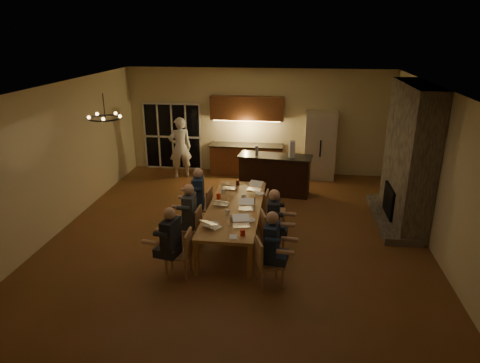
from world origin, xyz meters
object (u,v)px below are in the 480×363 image
(dining_table, at_px, (235,223))
(laptop_d, at_px, (246,204))
(laptop_a, at_px, (213,221))
(laptop_f, at_px, (254,185))
(chandelier, at_px, (105,118))
(standing_person, at_px, (180,148))
(can_cola, at_px, (238,183))
(person_left_far, at_px, (199,197))
(laptop_e, at_px, (229,184))
(bar_island, at_px, (275,175))
(mug_back, at_px, (223,191))
(mug_front, at_px, (227,212))
(chair_right_mid, at_px, (273,232))
(chair_right_far, at_px, (275,211))
(chair_left_mid, at_px, (189,228))
(chair_left_near, at_px, (178,253))
(chair_right_near, at_px, (270,262))
(plate_left, at_px, (212,224))
(laptop_c, at_px, (221,200))
(bar_blender, at_px, (292,149))
(redcup_near, at_px, (243,232))
(refrigerator, at_px, (320,146))
(redcup_mid, at_px, (218,196))
(bar_bottle, at_px, (257,150))
(person_right_near, at_px, (271,248))
(plate_near, at_px, (250,220))
(can_right, at_px, (254,201))
(mug_mid, at_px, (244,196))
(person_right_mid, at_px, (274,222))
(chair_left_far, at_px, (201,207))
(person_left_near, at_px, (171,243))
(plate_far, at_px, (260,194))

(dining_table, xyz_separation_m, laptop_d, (0.26, -0.08, 0.49))
(laptop_a, height_order, laptop_f, same)
(dining_table, height_order, chandelier, chandelier)
(standing_person, distance_m, can_cola, 3.27)
(person_left_far, bearing_deg, laptop_e, 119.05)
(bar_island, xyz_separation_m, mug_back, (-1.07, -2.10, 0.26))
(laptop_a, bearing_deg, mug_front, -69.86)
(chair_right_mid, distance_m, chair_right_far, 1.06)
(chair_left_mid, relative_size, standing_person, 0.48)
(chair_left_near, xyz_separation_m, laptop_f, (1.14, 2.60, 0.42))
(laptop_a, bearing_deg, chair_right_near, -173.43)
(plate_left, bearing_deg, laptop_c, 89.76)
(laptop_e, xyz_separation_m, bar_blender, (1.42, 1.67, 0.44))
(chair_right_near, bearing_deg, redcup_near, 35.77)
(chair_right_far, bearing_deg, mug_back, 85.73)
(refrigerator, relative_size, laptop_c, 6.25)
(laptop_e, height_order, mug_front, laptop_e)
(dining_table, relative_size, redcup_mid, 26.43)
(bar_bottle, height_order, bar_blender, bar_blender)
(person_right_near, bearing_deg, standing_person, 36.60)
(laptop_f, distance_m, redcup_near, 2.34)
(chair_right_far, relative_size, plate_near, 3.95)
(person_right_near, bearing_deg, can_right, 22.39)
(chair_right_near, bearing_deg, plate_left, 38.09)
(laptop_a, height_order, mug_mid, laptop_a)
(can_cola, xyz_separation_m, bar_bottle, (0.31, 1.56, 0.39))
(laptop_a, relative_size, bar_blender, 0.73)
(chair_left_near, relative_size, laptop_e, 2.78)
(chandelier, bearing_deg, person_left_far, 46.81)
(standing_person, xyz_separation_m, laptop_e, (1.91, -2.79, -0.06))
(chair_right_far, distance_m, plate_left, 1.90)
(laptop_a, bearing_deg, refrigerator, -76.18)
(chair_left_near, distance_m, bar_blender, 4.78)
(can_right, distance_m, plate_left, 1.32)
(laptop_d, bearing_deg, person_right_mid, -43.40)
(chair_left_far, distance_m, person_left_near, 2.27)
(chair_right_far, relative_size, can_right, 7.42)
(redcup_near, bearing_deg, plate_near, 85.07)
(person_left_near, height_order, person_right_mid, same)
(bar_bottle, bearing_deg, can_right, -86.09)
(person_left_far, relative_size, chandelier, 2.30)
(person_left_far, bearing_deg, chair_left_far, 101.61)
(laptop_f, bearing_deg, chair_right_far, -26.53)
(mug_front, xyz_separation_m, can_right, (0.47, 0.61, 0.01))
(chair_left_far, distance_m, redcup_near, 2.27)
(redcup_near, bearing_deg, bar_bottle, 91.78)
(chandelier, bearing_deg, mug_front, 11.98)
(chandelier, xyz_separation_m, mug_back, (1.90, 1.58, -1.95))
(standing_person, relative_size, plate_far, 8.12)
(plate_left, bearing_deg, mug_front, 67.62)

